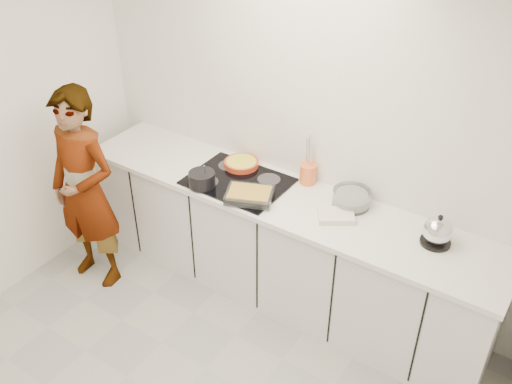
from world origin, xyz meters
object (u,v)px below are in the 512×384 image
Objects in this scene: saucepan at (202,179)px; mixing_bowl at (351,199)px; kettle at (437,232)px; cook at (85,191)px; baking_dish at (249,195)px; utensil_crock at (308,174)px; hob at (238,181)px; tart_dish at (241,163)px.

saucepan reaches higher than mixing_bowl.
saucepan is 1.65m from kettle.
cook is (-2.41, -0.73, -0.18)m from kettle.
kettle is (1.24, 0.26, 0.04)m from baking_dish.
utensil_crock is at bearing 28.84° from cook.
kettle is 2.53m from cook.
utensil_crock reaches higher than baking_dish.
kettle is at bearing -9.52° from utensil_crock.
baking_dish is 1.27m from kettle.
cook reaches higher than hob.
utensil_crock is at bearing 33.18° from hob.
saucepan is 0.77m from utensil_crock.
tart_dish is at bearing 78.14° from saucepan.
hob is 1.86× the size of baking_dish.
tart_dish is at bearing -169.64° from utensil_crock.
saucepan is 0.93× the size of kettle.
mixing_bowl is (1.00, 0.39, -0.01)m from saucepan.
hob is 0.27m from saucepan.
utensil_crock is (-0.39, 0.09, 0.02)m from mixing_bowl.
tart_dish is 0.99× the size of mixing_bowl.
mixing_bowl is at bearing -12.78° from utensil_crock.
cook reaches higher than tart_dish.
tart_dish is 0.45m from baking_dish.
hob is at bearing 28.70° from cook.
mixing_bowl is at bearing 21.23° from saucepan.
kettle is at bearing 10.66° from saucepan.
saucepan is at bearing -132.01° from hob.
baking_dish is at bearing 7.02° from saucepan.
cook is (-0.87, -0.80, -0.13)m from tart_dish.
saucepan is 0.91m from cook.
kettle reaches higher than tart_dish.
cook is (-0.79, -0.42, -0.16)m from saucepan.
baking_dish reaches higher than hob.
kettle reaches higher than baking_dish.
kettle is 1.03m from utensil_crock.
utensil_crock reaches higher than mixing_bowl.
mixing_bowl reaches higher than hob.
baking_dish is (0.38, 0.05, -0.02)m from saucepan.
tart_dish is at bearing -179.57° from mixing_bowl.
saucepan reaches higher than tart_dish.
kettle is at bearing 11.77° from baking_dish.
hob is 0.44× the size of cook.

